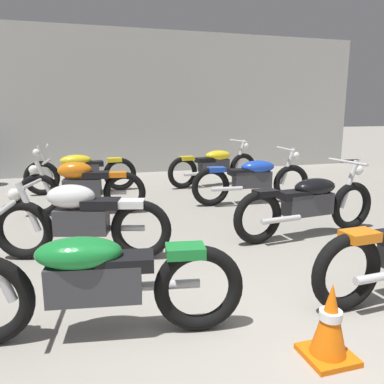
% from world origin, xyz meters
% --- Properties ---
extents(ground_plane, '(60.00, 60.00, 0.00)m').
position_xyz_m(ground_plane, '(0.00, 0.00, 0.00)').
color(ground_plane, gray).
extents(back_wall, '(12.81, 0.24, 3.60)m').
position_xyz_m(back_wall, '(0.00, 8.47, 1.80)').
color(back_wall, '#B2B2AD').
rests_on(back_wall, ground).
extents(motorcycle_left_row_0, '(2.16, 0.68, 0.97)m').
position_xyz_m(motorcycle_left_row_0, '(-1.41, 0.91, 0.45)').
color(motorcycle_left_row_0, black).
rests_on(motorcycle_left_row_0, ground).
extents(motorcycle_left_row_1, '(1.92, 0.71, 0.88)m').
position_xyz_m(motorcycle_left_row_1, '(-1.46, 2.52, 0.46)').
color(motorcycle_left_row_1, black).
rests_on(motorcycle_left_row_1, ground).
extents(motorcycle_left_row_2, '(1.96, 0.52, 0.88)m').
position_xyz_m(motorcycle_left_row_2, '(-1.40, 4.45, 0.46)').
color(motorcycle_left_row_2, black).
rests_on(motorcycle_left_row_2, ground).
extents(motorcycle_left_row_3, '(2.17, 0.68, 0.97)m').
position_xyz_m(motorcycle_left_row_3, '(-1.38, 6.18, 0.45)').
color(motorcycle_left_row_3, black).
rests_on(motorcycle_left_row_3, ground).
extents(motorcycle_right_row_1, '(2.17, 0.68, 0.97)m').
position_xyz_m(motorcycle_right_row_1, '(1.39, 2.49, 0.45)').
color(motorcycle_right_row_1, black).
rests_on(motorcycle_right_row_1, ground).
extents(motorcycle_right_row_2, '(2.17, 0.68, 0.97)m').
position_xyz_m(motorcycle_right_row_2, '(1.48, 4.34, 0.45)').
color(motorcycle_right_row_2, black).
rests_on(motorcycle_right_row_2, ground).
extents(motorcycle_right_row_3, '(2.16, 0.72, 0.97)m').
position_xyz_m(motorcycle_right_row_3, '(1.42, 6.12, 0.45)').
color(motorcycle_right_row_3, black).
rests_on(motorcycle_right_row_3, ground).
extents(traffic_cone, '(0.32, 0.32, 0.54)m').
position_xyz_m(traffic_cone, '(0.07, 0.20, 0.26)').
color(traffic_cone, orange).
rests_on(traffic_cone, ground).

